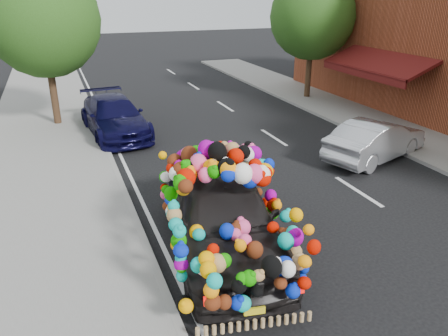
% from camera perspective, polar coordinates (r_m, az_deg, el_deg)
% --- Properties ---
extents(ground, '(100.00, 100.00, 0.00)m').
position_cam_1_polar(ground, '(10.70, 1.51, -6.03)').
color(ground, black).
rests_on(ground, ground).
extents(sidewalk, '(4.00, 60.00, 0.12)m').
position_cam_1_polar(sidewalk, '(10.05, -22.11, -9.47)').
color(sidewalk, gray).
rests_on(sidewalk, ground).
extents(kerb, '(0.15, 60.00, 0.13)m').
position_cam_1_polar(kerb, '(10.11, -11.01, -7.87)').
color(kerb, gray).
rests_on(kerb, ground).
extents(footpath_far, '(3.00, 40.00, 0.12)m').
position_cam_1_polar(footpath_far, '(17.38, 23.28, 3.65)').
color(footpath_far, gray).
rests_on(footpath_far, ground).
extents(lane_markings, '(6.00, 50.00, 0.01)m').
position_cam_1_polar(lane_markings, '(12.40, 17.10, -2.91)').
color(lane_markings, silver).
rests_on(lane_markings, ground).
extents(tree_near_sidewalk, '(4.20, 4.20, 6.13)m').
position_cam_1_polar(tree_near_sidewalk, '(18.22, -22.58, 17.37)').
color(tree_near_sidewalk, '#332114').
rests_on(tree_near_sidewalk, ground).
extents(tree_far_b, '(4.00, 4.00, 5.90)m').
position_cam_1_polar(tree_far_b, '(22.06, 11.47, 18.78)').
color(tree_far_b, '#332114').
rests_on(tree_far_b, ground).
extents(plush_art_car, '(3.19, 5.49, 2.34)m').
position_cam_1_polar(plush_art_car, '(8.75, -0.17, -3.93)').
color(plush_art_car, black).
rests_on(plush_art_car, ground).
extents(navy_sedan, '(2.34, 4.92, 1.38)m').
position_cam_1_polar(navy_sedan, '(16.88, -14.13, 6.54)').
color(navy_sedan, black).
rests_on(navy_sedan, ground).
extents(silver_hatchback, '(4.14, 2.58, 1.29)m').
position_cam_1_polar(silver_hatchback, '(14.72, 19.20, 3.48)').
color(silver_hatchback, '#B1B2B8').
rests_on(silver_hatchback, ground).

